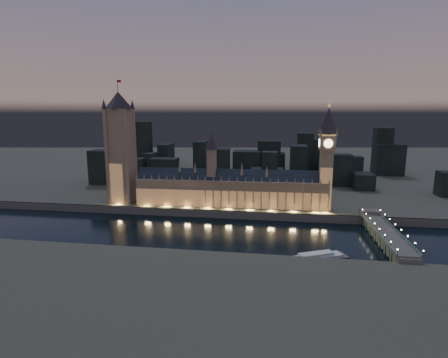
# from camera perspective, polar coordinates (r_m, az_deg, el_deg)

# --- Properties ---
(ground_plane) EXTENTS (2000.00, 2000.00, 0.00)m
(ground_plane) POSITION_cam_1_polar(r_m,az_deg,el_deg) (320.71, -2.36, -8.49)
(ground_plane) COLOR black
(ground_plane) RESTS_ON ground
(north_bank) EXTENTS (2000.00, 960.00, 8.00)m
(north_bank) POSITION_cam_1_polar(r_m,az_deg,el_deg) (825.60, 4.45, 3.64)
(north_bank) COLOR #3F4635
(north_bank) RESTS_ON ground
(embankment_wall) EXTENTS (2000.00, 2.50, 8.00)m
(embankment_wall) POSITION_cam_1_polar(r_m,az_deg,el_deg) (357.89, -1.13, -5.75)
(embankment_wall) COLOR #534C4F
(embankment_wall) RESTS_ON ground
(palace_of_westminster) EXTENTS (202.00, 25.43, 78.00)m
(palace_of_westminster) POSITION_cam_1_polar(r_m,az_deg,el_deg) (370.77, 0.90, -1.59)
(palace_of_westminster) COLOR #97705A
(palace_of_westminster) RESTS_ON north_bank
(victoria_tower) EXTENTS (31.68, 31.68, 131.92)m
(victoria_tower) POSITION_cam_1_polar(r_m,az_deg,el_deg) (397.73, -16.55, 5.70)
(victoria_tower) COLOR #97705A
(victoria_tower) RESTS_ON north_bank
(elizabeth_tower) EXTENTS (18.00, 18.00, 109.28)m
(elizabeth_tower) POSITION_cam_1_polar(r_m,az_deg,el_deg) (364.56, 16.45, 4.54)
(elizabeth_tower) COLOR #97705A
(elizabeth_tower) RESTS_ON north_bank
(westminster_bridge) EXTENTS (17.25, 113.00, 15.90)m
(westminster_bridge) POSITION_cam_1_polar(r_m,az_deg,el_deg) (323.38, 24.70, -8.21)
(westminster_bridge) COLOR #534C4F
(westminster_bridge) RESTS_ON ground
(river_boat) EXTENTS (49.99, 31.56, 4.50)m
(river_boat) POSITION_cam_1_polar(r_m,az_deg,el_deg) (271.54, 14.78, -12.16)
(river_boat) COLOR #534C4F
(river_boat) RESTS_ON ground
(city_backdrop) EXTENTS (472.09, 215.63, 82.29)m
(city_backdrop) POSITION_cam_1_polar(r_m,az_deg,el_deg) (549.39, 5.77, 2.88)
(city_backdrop) COLOR black
(city_backdrop) RESTS_ON north_bank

